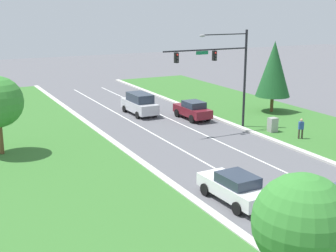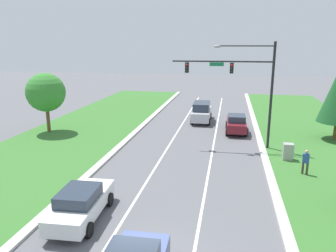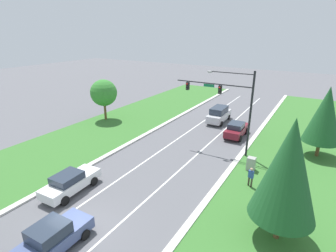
{
  "view_description": "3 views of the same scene",
  "coord_description": "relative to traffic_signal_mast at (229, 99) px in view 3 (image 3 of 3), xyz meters",
  "views": [
    {
      "loc": [
        -17.43,
        -16.59,
        10.22
      ],
      "look_at": [
        -1.72,
        14.51,
        1.24
      ],
      "focal_mm": 50.0,
      "sensor_mm": 36.0,
      "label": 1
    },
    {
      "loc": [
        2.9,
        -10.44,
        8.11
      ],
      "look_at": [
        -2.03,
        15.68,
        1.45
      ],
      "focal_mm": 35.0,
      "sensor_mm": 36.0,
      "label": 2
    },
    {
      "loc": [
        11.46,
        -8.31,
        11.6
      ],
      "look_at": [
        -2.43,
        14.84,
        1.8
      ],
      "focal_mm": 28.0,
      "sensor_mm": 36.0,
      "label": 3
    }
  ],
  "objects": [
    {
      "name": "traffic_signal_mast",
      "position": [
        0.0,
        0.0,
        0.0
      ],
      "size": [
        7.82,
        0.41,
        8.32
      ],
      "color": "black",
      "rests_on": "ground_plane"
    },
    {
      "name": "burgundy_sedan",
      "position": [
        -0.24,
        4.59,
        -4.64
      ],
      "size": [
        1.99,
        4.45,
        1.72
      ],
      "rotation": [
        0.0,
        0.0,
        0.02
      ],
      "color": "maroon",
      "rests_on": "ground_plane"
    },
    {
      "name": "conifer_near_right_tree",
      "position": [
        6.69,
        -9.93,
        -0.89
      ],
      "size": [
        3.66,
        3.66,
        7.56
      ],
      "color": "brown",
      "rests_on": "ground_plane"
    },
    {
      "name": "lane_stripe_inner_right",
      "position": [
        -2.11,
        -15.52,
        -5.52
      ],
      "size": [
        0.14,
        81.0,
        0.01
      ],
      "color": "white",
      "rests_on": "ground_plane"
    },
    {
      "name": "conifer_far_right_tree",
      "position": [
        8.15,
        3.55,
        -1.23
      ],
      "size": [
        3.35,
        3.35,
        6.98
      ],
      "color": "brown",
      "rests_on": "ground_plane"
    },
    {
      "name": "lane_stripe_inner_left",
      "position": [
        -5.71,
        -15.52,
        -5.52
      ],
      "size": [
        0.14,
        81.0,
        0.01
      ],
      "color": "white",
      "rests_on": "ground_plane"
    },
    {
      "name": "oak_near_left_tree",
      "position": [
        -17.61,
        1.32,
        -1.72
      ],
      "size": [
        3.56,
        3.56,
        5.6
      ],
      "color": "brown",
      "rests_on": "ground_plane"
    },
    {
      "name": "ground_plane",
      "position": [
        -3.91,
        -15.52,
        -5.52
      ],
      "size": [
        160.0,
        160.0,
        0.0
      ],
      "primitive_type": "plane",
      "color": "#5B5B60"
    },
    {
      "name": "white_sedan",
      "position": [
        -7.64,
        -12.91,
        -4.69
      ],
      "size": [
        2.15,
        4.74,
        1.62
      ],
      "rotation": [
        0.0,
        0.0,
        0.05
      ],
      "color": "white",
      "rests_on": "ground_plane"
    },
    {
      "name": "curb_strip_left",
      "position": [
        -9.56,
        -15.52,
        -5.45
      ],
      "size": [
        0.5,
        90.0,
        0.15
      ],
      "color": "beige",
      "rests_on": "ground_plane"
    },
    {
      "name": "slate_blue_sedan",
      "position": [
        -3.87,
        -17.21,
        -4.68
      ],
      "size": [
        2.12,
        4.35,
        1.73
      ],
      "rotation": [
        0.0,
        0.0,
        0.02
      ],
      "color": "#475684",
      "rests_on": "ground_plane"
    },
    {
      "name": "silver_suv",
      "position": [
        -3.87,
        8.57,
        -4.46
      ],
      "size": [
        2.11,
        5.08,
        2.08
      ],
      "rotation": [
        0.0,
        0.0,
        0.02
      ],
      "color": "silver",
      "rests_on": "ground_plane"
    },
    {
      "name": "utility_cabinet",
      "position": [
        3.29,
        -2.58,
        -4.89
      ],
      "size": [
        0.7,
        0.6,
        1.26
      ],
      "color": "#9E9E99",
      "rests_on": "ground_plane"
    },
    {
      "name": "pedestrian",
      "position": [
        3.92,
        -5.23,
        -4.58
      ],
      "size": [
        0.43,
        0.35,
        1.69
      ],
      "rotation": [
        0.0,
        0.0,
        2.76
      ],
      "color": "#42382D",
      "rests_on": "ground_plane"
    }
  ]
}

